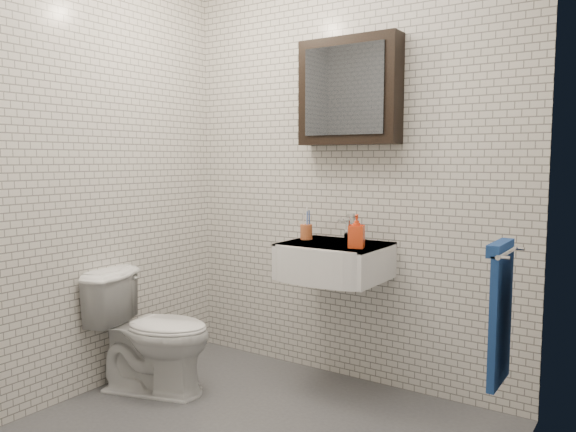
{
  "coord_description": "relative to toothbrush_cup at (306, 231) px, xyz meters",
  "views": [
    {
      "loc": [
        1.56,
        -1.95,
        1.32
      ],
      "look_at": [
        -0.05,
        0.45,
        1.02
      ],
      "focal_mm": 35.0,
      "sensor_mm": 36.0,
      "label": 1
    }
  ],
  "objects": [
    {
      "name": "mirror_cabinet",
      "position": [
        0.21,
        0.11,
        0.8
      ],
      "size": [
        0.6,
        0.15,
        0.6
      ],
      "color": "black",
      "rests_on": "room_shell"
    },
    {
      "name": "towel_rail",
      "position": [
        1.21,
        -0.46,
        -0.17
      ],
      "size": [
        0.09,
        0.3,
        0.58
      ],
      "color": "silver",
      "rests_on": "room_shell"
    },
    {
      "name": "toothbrush_cup",
      "position": [
        0.0,
        0.0,
        0.0
      ],
      "size": [
        0.08,
        0.08,
        0.19
      ],
      "rotation": [
        0.0,
        0.0,
        -0.11
      ],
      "color": "#C05D30",
      "rests_on": "washbasin"
    },
    {
      "name": "soap_bottle",
      "position": [
        0.39,
        -0.13,
        0.04
      ],
      "size": [
        0.1,
        0.1,
        0.18
      ],
      "primitive_type": "imported",
      "rotation": [
        0.0,
        0.0,
        0.32
      ],
      "color": "orange",
      "rests_on": "washbasin"
    },
    {
      "name": "washbasin",
      "position": [
        0.21,
        -0.08,
        -0.14
      ],
      "size": [
        0.55,
        0.5,
        0.2
      ],
      "color": "white",
      "rests_on": "room_shell"
    },
    {
      "name": "toilet",
      "position": [
        -0.64,
        -0.62,
        -0.55
      ],
      "size": [
        0.76,
        0.57,
        0.69
      ],
      "primitive_type": "imported",
      "rotation": [
        0.0,
        0.0,
        1.88
      ],
      "color": "white",
      "rests_on": "ground"
    },
    {
      "name": "faucet",
      "position": [
        0.21,
        0.12,
        0.02
      ],
      "size": [
        0.06,
        0.2,
        0.15
      ],
      "color": "silver",
      "rests_on": "washbasin"
    },
    {
      "name": "room_shell",
      "position": [
        0.16,
        -0.81,
        0.57
      ],
      "size": [
        2.22,
        2.02,
        2.51
      ],
      "color": "silver",
      "rests_on": "ground"
    }
  ]
}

